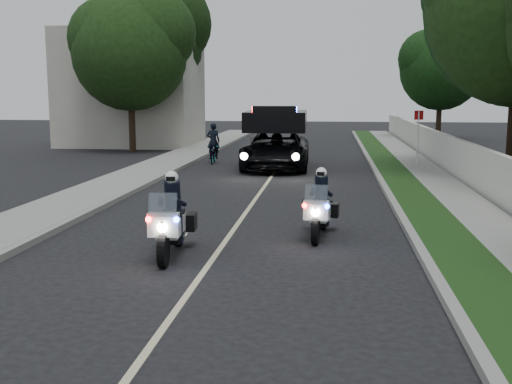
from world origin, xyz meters
TOP-DOWN VIEW (x-y plane):
  - ground at (0.00, 0.00)m, footprint 120.00×120.00m
  - curb_right at (4.10, 10.00)m, footprint 0.20×60.00m
  - grass_verge at (4.80, 10.00)m, footprint 1.20×60.00m
  - sidewalk_right at (6.10, 10.00)m, footprint 1.40×60.00m
  - property_wall at (7.10, 10.00)m, footprint 0.22×60.00m
  - curb_left at (-4.10, 10.00)m, footprint 0.20×60.00m
  - sidewalk_left at (-5.20, 10.00)m, footprint 2.00×60.00m
  - building_far at (-10.00, 26.00)m, footprint 8.00×6.00m
  - lane_marking at (0.00, 10.00)m, footprint 0.12×50.00m
  - police_moto_left at (-0.86, 0.32)m, footprint 0.85×2.05m
  - police_moto_right at (2.05, 2.34)m, footprint 0.83×1.91m
  - police_suv at (-0.06, 15.01)m, footprint 2.89×6.01m
  - bicycle at (-3.11, 16.66)m, footprint 0.71×1.67m
  - cyclist at (-3.11, 16.66)m, footprint 0.61×0.41m
  - sign_post at (6.00, 15.85)m, footprint 0.47×0.47m
  - tree_right_d at (9.52, 14.64)m, footprint 8.95×8.95m
  - tree_right_e at (9.70, 32.90)m, footprint 5.99×5.99m
  - tree_left_near at (-8.62, 21.71)m, footprint 7.64×7.64m
  - tree_left_far at (-9.33, 26.80)m, footprint 7.67×7.67m

SIDE VIEW (x-z plane):
  - ground at x=0.00m, z-range 0.00..0.00m
  - police_moto_left at x=-0.86m, z-range -0.85..0.85m
  - police_moto_right at x=2.05m, z-range -0.79..0.79m
  - police_suv at x=-0.06m, z-range -1.45..1.45m
  - bicycle at x=-3.11m, z-range -0.43..0.43m
  - cyclist at x=-3.11m, z-range -0.83..0.83m
  - sign_post at x=6.00m, z-range -1.28..1.28m
  - tree_right_d at x=9.52m, z-range -6.20..6.20m
  - tree_right_e at x=9.70m, z-range -4.69..4.69m
  - tree_left_near at x=-8.62m, z-range -5.19..5.19m
  - tree_left_far at x=-9.33m, z-range -6.04..6.04m
  - lane_marking at x=0.00m, z-range 0.00..0.01m
  - curb_right at x=4.10m, z-range 0.00..0.15m
  - curb_left at x=-4.10m, z-range 0.00..0.15m
  - grass_verge at x=4.80m, z-range 0.00..0.16m
  - sidewalk_right at x=6.10m, z-range 0.00..0.16m
  - sidewalk_left at x=-5.20m, z-range 0.00..0.16m
  - property_wall at x=7.10m, z-range 0.00..1.50m
  - building_far at x=-10.00m, z-range 0.00..7.00m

